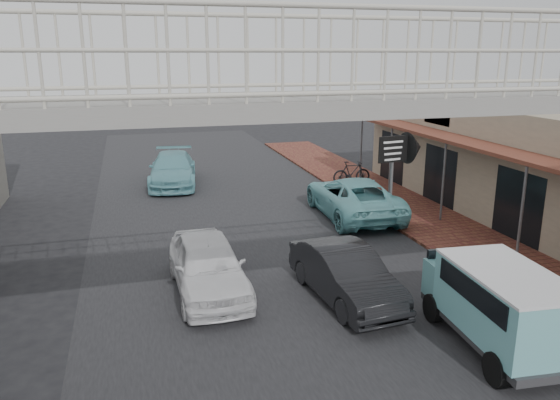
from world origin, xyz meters
TOP-DOWN VIEW (x-y plane):
  - ground at (0.00, 0.00)m, footprint 120.00×120.00m
  - road_strip at (0.00, 0.00)m, footprint 10.00×60.00m
  - sidewalk at (6.50, 3.00)m, footprint 3.00×40.00m
  - footbridge at (0.00, -4.00)m, footprint 16.40×2.40m
  - white_hatchback at (-1.86, 1.41)m, footprint 1.76×4.22m
  - dark_sedan at (1.27, 0.10)m, footprint 1.74×4.07m
  - angkot_curb at (4.20, 6.55)m, footprint 2.63×5.32m
  - angkot_far at (-1.71, 13.31)m, footprint 2.59×5.14m
  - angkot_van at (3.35, -2.85)m, footprint 1.89×3.68m
  - motorcycle_near at (5.30, 9.31)m, footprint 1.68×0.60m
  - motorcycle_far at (5.98, 10.86)m, footprint 1.75×0.55m
  - arrow_sign at (5.95, 5.65)m, footprint 1.83×1.19m

SIDE VIEW (x-z plane):
  - ground at x=0.00m, z-range 0.00..0.00m
  - road_strip at x=0.00m, z-range 0.00..0.01m
  - sidewalk at x=6.50m, z-range 0.00..0.10m
  - motorcycle_near at x=5.30m, z-range 0.10..0.98m
  - motorcycle_far at x=5.98m, z-range 0.10..1.14m
  - dark_sedan at x=1.27m, z-range 0.00..1.30m
  - white_hatchback at x=-1.86m, z-range 0.00..1.43m
  - angkot_far at x=-1.71m, z-range 0.00..1.43m
  - angkot_curb at x=4.20m, z-range 0.00..1.45m
  - angkot_van at x=3.35m, z-range 0.24..1.99m
  - arrow_sign at x=5.95m, z-range 1.04..4.11m
  - footbridge at x=0.00m, z-range 0.01..6.35m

